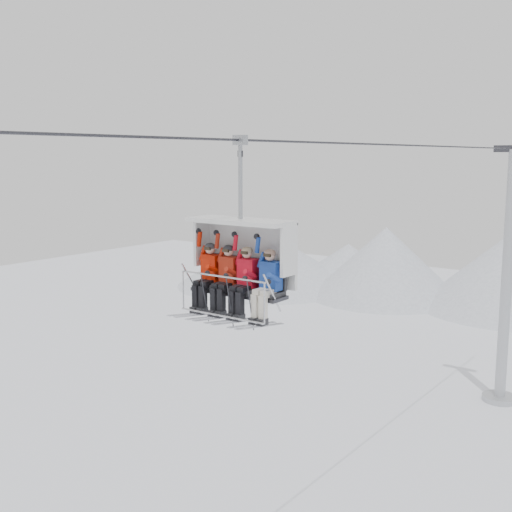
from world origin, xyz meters
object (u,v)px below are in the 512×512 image
Objects in this scene: chairlift_carrier at (244,255)px; skier_center_left at (227,276)px; lift_tower_right at (506,295)px; skier_center_right at (245,279)px; skier_far_right at (268,282)px; skier_far_left at (208,273)px.

chairlift_carrier is 0.62m from skier_center_left.
lift_tower_right is 3.38× the size of chairlift_carrier.
skier_center_left is at bearing 180.00° from skier_center_right.
skier_center_left and skier_far_right have the same top height.
skier_far_right is (0.88, -22.76, 4.46)m from lift_tower_right.
skier_far_left is 0.55m from skier_center_left.
chairlift_carrier is 1.05m from skier_far_right.
skier_center_right is (0.26, -0.30, -0.47)m from chairlift_carrier.
skier_far_right is at bearing 0.00° from skier_far_left.
skier_center_left is at bearing -90.68° from lift_tower_right.
lift_tower_right is at bearing 90.00° from chairlift_carrier.
chairlift_carrier is at bearing -90.00° from lift_tower_right.
skier_center_left is (0.55, 0.00, 0.00)m from skier_far_left.
skier_center_right is at bearing 0.00° from skier_far_left.
skier_center_right is at bearing -49.52° from chairlift_carrier.
skier_center_right is at bearing 180.00° from skier_far_right.
skier_center_left is at bearing 180.00° from skier_far_right.
chairlift_carrier reaches higher than skier_far_right.
lift_tower_right reaches higher than skier_center_right.
lift_tower_right is 23.21m from skier_far_left.
lift_tower_right is 23.20m from skier_center_right.
skier_far_left and skier_center_left have the same top height.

